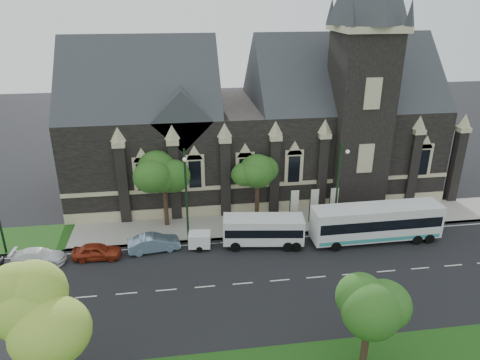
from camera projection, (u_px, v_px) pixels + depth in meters
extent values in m
plane|color=black|center=(243.00, 283.00, 35.27)|extent=(160.00, 160.00, 0.00)
cube|color=gray|center=(229.00, 226.00, 43.92)|extent=(80.00, 5.00, 0.15)
cube|color=black|center=(252.00, 145.00, 51.69)|extent=(40.00, 15.00, 10.00)
cube|color=#2E3035|center=(143.00, 106.00, 48.20)|extent=(16.00, 15.00, 15.00)
cube|color=#2E3035|center=(339.00, 100.00, 51.07)|extent=(20.00, 15.00, 15.00)
cube|color=#2E3035|center=(181.00, 115.00, 44.61)|extent=(6.00, 6.00, 6.00)
cube|color=black|center=(358.00, 122.00, 45.98)|extent=(5.50, 5.50, 18.00)
cube|color=tan|center=(368.00, 28.00, 42.44)|extent=(6.20, 6.20, 0.60)
cube|color=tan|center=(264.00, 185.00, 45.49)|extent=(40.00, 0.22, 0.40)
cube|color=tan|center=(264.00, 208.00, 46.49)|extent=(40.00, 0.25, 1.20)
cube|color=black|center=(245.00, 172.00, 44.49)|extent=(1.20, 0.12, 2.80)
sphere|color=#87A632|center=(40.00, 306.00, 23.08)|extent=(4.16, 4.16, 4.16)
sphere|color=#87A632|center=(57.00, 283.00, 23.60)|extent=(3.12, 3.12, 3.12)
cylinder|color=black|center=(365.00, 347.00, 26.78)|extent=(0.44, 0.44, 3.08)
sphere|color=#24531A|center=(370.00, 308.00, 25.65)|extent=(3.20, 3.20, 3.20)
sphere|color=#24531A|center=(377.00, 292.00, 26.04)|extent=(2.40, 2.40, 2.40)
cylinder|color=black|center=(257.00, 202.00, 44.49)|extent=(0.44, 0.44, 3.96)
sphere|color=#24531A|center=(258.00, 168.00, 43.09)|extent=(3.84, 3.84, 3.84)
sphere|color=#24531A|center=(264.00, 158.00, 43.56)|extent=(2.88, 2.88, 2.88)
cylinder|color=black|center=(166.00, 208.00, 43.32)|extent=(0.44, 0.44, 3.96)
sphere|color=#24531A|center=(163.00, 174.00, 41.94)|extent=(3.68, 3.68, 3.68)
sphere|color=#24531A|center=(170.00, 164.00, 42.39)|extent=(2.76, 2.76, 2.76)
cylinder|color=black|center=(337.00, 188.00, 41.52)|extent=(0.20, 0.20, 9.00)
cylinder|color=black|center=(344.00, 148.00, 39.17)|extent=(0.10, 1.60, 0.10)
sphere|color=silver|center=(348.00, 152.00, 38.48)|extent=(0.36, 0.36, 0.36)
cylinder|color=black|center=(186.00, 197.00, 39.69)|extent=(0.20, 0.20, 9.00)
cylinder|color=black|center=(184.00, 155.00, 37.34)|extent=(0.10, 1.60, 0.10)
sphere|color=silver|center=(185.00, 160.00, 36.65)|extent=(0.36, 0.36, 0.36)
cylinder|color=black|center=(290.00, 207.00, 43.51)|extent=(0.10, 0.10, 4.00)
cube|color=white|center=(295.00, 201.00, 43.34)|extent=(0.80, 0.04, 2.20)
cylinder|color=black|center=(310.00, 205.00, 43.77)|extent=(0.10, 0.10, 4.00)
cube|color=white|center=(315.00, 200.00, 43.60)|extent=(0.80, 0.04, 2.20)
cylinder|color=black|center=(329.00, 204.00, 44.03)|extent=(0.10, 0.10, 4.00)
cube|color=white|center=(334.00, 198.00, 43.86)|extent=(0.80, 0.04, 2.20)
cube|color=silver|center=(376.00, 222.00, 40.72)|extent=(11.96, 2.62, 3.03)
cube|color=black|center=(377.00, 220.00, 40.65)|extent=(11.48, 2.65, 0.97)
cube|color=teal|center=(375.00, 233.00, 41.19)|extent=(11.48, 2.64, 0.35)
cylinder|color=black|center=(336.00, 247.00, 39.58)|extent=(0.90, 0.29, 0.90)
cylinder|color=black|center=(327.00, 233.00, 41.85)|extent=(0.90, 0.29, 0.90)
cylinder|color=black|center=(417.00, 240.00, 40.67)|extent=(0.90, 0.29, 0.90)
cylinder|color=black|center=(404.00, 227.00, 42.94)|extent=(0.90, 0.29, 0.90)
cylinder|color=black|center=(429.00, 239.00, 40.84)|extent=(0.90, 0.29, 0.90)
cylinder|color=black|center=(415.00, 226.00, 43.11)|extent=(0.90, 0.29, 0.90)
cube|color=silver|center=(263.00, 229.00, 40.13)|extent=(7.43, 3.23, 2.32)
cube|color=black|center=(263.00, 228.00, 40.08)|extent=(7.15, 3.23, 0.78)
cylinder|color=black|center=(235.00, 247.00, 39.52)|extent=(0.93, 0.40, 0.90)
cylinder|color=black|center=(236.00, 234.00, 41.61)|extent=(0.93, 0.40, 0.90)
cylinder|color=black|center=(288.00, 247.00, 39.54)|extent=(0.93, 0.40, 0.90)
cylinder|color=black|center=(285.00, 234.00, 41.62)|extent=(0.93, 0.40, 0.90)
cylinder|color=black|center=(296.00, 247.00, 39.54)|extent=(0.93, 0.40, 0.90)
cylinder|color=black|center=(293.00, 234.00, 41.63)|extent=(0.93, 0.40, 0.90)
cube|color=white|center=(200.00, 239.00, 39.90)|extent=(2.07, 1.65, 1.25)
cylinder|color=black|center=(199.00, 249.00, 39.46)|extent=(0.56, 0.25, 0.54)
cylinder|color=black|center=(200.00, 241.00, 40.80)|extent=(0.56, 0.25, 0.54)
cylinder|color=black|center=(214.00, 243.00, 40.07)|extent=(1.16, 0.21, 0.08)
imported|color=#7B99B2|center=(154.00, 243.00, 39.57)|extent=(4.75, 2.19, 1.51)
imported|color=maroon|center=(97.00, 251.00, 38.38)|extent=(4.17, 1.86, 1.39)
imported|color=white|center=(39.00, 256.00, 37.74)|extent=(4.60, 2.21, 1.29)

